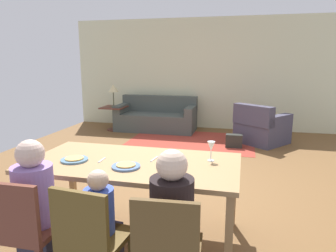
{
  "coord_description": "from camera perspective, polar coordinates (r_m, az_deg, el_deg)",
  "views": [
    {
      "loc": [
        0.9,
        -4.0,
        1.67
      ],
      "look_at": [
        -0.03,
        -0.2,
        0.85
      ],
      "focal_mm": 33.22,
      "sensor_mm": 36.0,
      "label": 1
    }
  ],
  "objects": [
    {
      "name": "dining_chair_woman",
      "position": [
        2.15,
        -0.05,
        -21.45
      ],
      "size": [
        0.45,
        0.45,
        0.87
      ],
      "color": "brown",
      "rests_on": "ground_plane"
    },
    {
      "name": "ground_plane",
      "position": [
        4.96,
        2.46,
        -7.98
      ],
      "size": [
        6.87,
        6.36,
        0.02
      ],
      "primitive_type": "cube",
      "color": "brown"
    },
    {
      "name": "dining_table",
      "position": [
        2.94,
        -6.39,
        -7.62
      ],
      "size": [
        1.94,
        0.99,
        0.76
      ],
      "color": "#A27B4D",
      "rests_on": "ground_plane"
    },
    {
      "name": "fork",
      "position": [
        2.98,
        -12.05,
        -6.13
      ],
      "size": [
        0.02,
        0.15,
        0.01
      ],
      "primitive_type": "cube",
      "rotation": [
        0.0,
        0.0,
        0.02
      ],
      "color": "silver",
      "rests_on": "dining_table"
    },
    {
      "name": "pizza_near_child",
      "position": [
        2.75,
        -7.72,
        -7.07
      ],
      "size": [
        0.17,
        0.17,
        0.01
      ],
      "primitive_type": "cylinder",
      "color": "#E6A952",
      "rests_on": "plate_near_child"
    },
    {
      "name": "back_wall",
      "position": [
        7.86,
        7.25,
        9.44
      ],
      "size": [
        6.87,
        0.1,
        2.7
      ],
      "primitive_type": "cube",
      "color": "beige",
      "rests_on": "ground_plane"
    },
    {
      "name": "person_man",
      "position": [
        2.7,
        -22.63,
        -14.53
      ],
      "size": [
        0.3,
        0.4,
        1.11
      ],
      "color": "#363649",
      "rests_on": "ground_plane"
    },
    {
      "name": "dining_chair_child",
      "position": [
        2.32,
        -14.11,
        -19.08
      ],
      "size": [
        0.46,
        0.46,
        0.87
      ],
      "color": "brown",
      "rests_on": "ground_plane"
    },
    {
      "name": "side_table",
      "position": [
        7.7,
        -9.85,
        2.02
      ],
      "size": [
        0.56,
        0.56,
        0.58
      ],
      "color": "#592E23",
      "rests_on": "ground_plane"
    },
    {
      "name": "pizza_near_man",
      "position": [
        3.03,
        -16.81,
        -5.69
      ],
      "size": [
        0.17,
        0.17,
        0.01
      ],
      "primitive_type": "cylinder",
      "color": "#DDA953",
      "rests_on": "plate_near_man"
    },
    {
      "name": "wine_glass",
      "position": [
        2.9,
        7.93,
        -3.85
      ],
      "size": [
        0.07,
        0.07,
        0.19
      ],
      "color": "silver",
      "rests_on": "dining_table"
    },
    {
      "name": "knife",
      "position": [
        2.95,
        -2.54,
        -6.05
      ],
      "size": [
        0.03,
        0.17,
        0.01
      ],
      "primitive_type": "cube",
      "rotation": [
        0.0,
        0.0,
        -0.12
      ],
      "color": "silver",
      "rests_on": "dining_table"
    },
    {
      "name": "person_woman",
      "position": [
        2.28,
        0.83,
        -18.63
      ],
      "size": [
        0.3,
        0.41,
        1.11
      ],
      "color": "#304245",
      "rests_on": "ground_plane"
    },
    {
      "name": "plate_near_child",
      "position": [
        2.76,
        -7.71,
        -7.36
      ],
      "size": [
        0.25,
        0.25,
        0.02
      ],
      "primitive_type": "cylinder",
      "color": "#5272A7",
      "rests_on": "dining_table"
    },
    {
      "name": "plate_near_man",
      "position": [
        3.04,
        -16.79,
        -5.96
      ],
      "size": [
        0.25,
        0.25,
        0.02
      ],
      "primitive_type": "cylinder",
      "color": "slate",
      "rests_on": "dining_table"
    },
    {
      "name": "table_lamp",
      "position": [
        7.62,
        -10.02,
        6.7
      ],
      "size": [
        0.26,
        0.26,
        0.54
      ],
      "color": "#43462E",
      "rests_on": "side_table"
    },
    {
      "name": "dining_chair_man",
      "position": [
        2.59,
        -24.92,
        -16.47
      ],
      "size": [
        0.43,
        0.43,
        0.87
      ],
      "color": "brown",
      "rests_on": "ground_plane"
    },
    {
      "name": "area_rug",
      "position": [
        6.64,
        4.27,
        -2.7
      ],
      "size": [
        2.6,
        1.8,
        0.01
      ],
      "primitive_type": "cube",
      "color": "#9E3528",
      "rests_on": "ground_plane"
    },
    {
      "name": "person_child",
      "position": [
        2.48,
        -11.89,
        -18.45
      ],
      "size": [
        0.22,
        0.3,
        0.92
      ],
      "color": "#373345",
      "rests_on": "ground_plane"
    },
    {
      "name": "couch",
      "position": [
        7.62,
        -2.12,
        1.5
      ],
      "size": [
        1.9,
        0.86,
        0.82
      ],
      "color": "#444C47",
      "rests_on": "ground_plane"
    },
    {
      "name": "armchair",
      "position": [
        6.65,
        16.67,
        -0.37
      ],
      "size": [
        1.2,
        1.2,
        0.82
      ],
      "color": "#423F52",
      "rests_on": "ground_plane"
    },
    {
      "name": "handbag",
      "position": [
        6.24,
        12.01,
        -2.69
      ],
      "size": [
        0.32,
        0.16,
        0.26
      ],
      "primitive_type": "cube",
      "color": "#252823",
      "rests_on": "ground_plane"
    }
  ]
}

